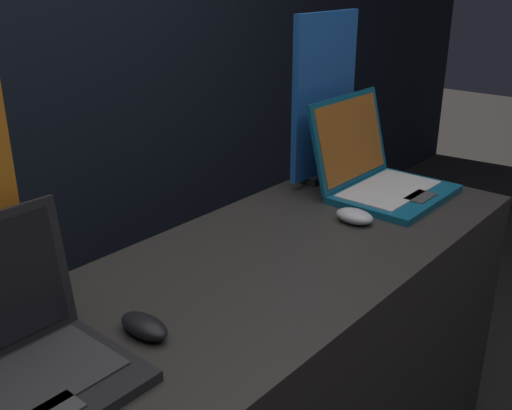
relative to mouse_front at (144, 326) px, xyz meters
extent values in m
cube|color=black|center=(-0.25, -0.01, -0.01)|extent=(0.37, 0.25, 0.02)
cube|color=#2D2D30|center=(-0.25, 0.01, 0.00)|extent=(0.33, 0.17, 0.00)
ellipsoid|color=black|center=(0.00, 0.00, 0.00)|extent=(0.06, 0.12, 0.04)
cube|color=#0F5170|center=(0.96, -0.01, -0.01)|extent=(0.36, 0.27, 0.02)
cube|color=#B7B7B7|center=(0.96, 0.01, 0.00)|extent=(0.32, 0.19, 0.00)
cube|color=#3F3F42|center=(0.96, -0.09, 0.00)|extent=(0.10, 0.06, 0.00)
cube|color=#0F5170|center=(0.96, 0.16, 0.13)|extent=(0.36, 0.08, 0.26)
cube|color=#A5591E|center=(0.96, 0.15, 0.13)|extent=(0.33, 0.06, 0.23)
ellipsoid|color=#B2B2B7|center=(0.71, -0.02, 0.00)|extent=(0.07, 0.11, 0.04)
cube|color=black|center=(0.96, 0.26, -0.01)|extent=(0.17, 0.07, 0.02)
cube|color=#1E59B2|center=(0.96, 0.26, 0.26)|extent=(0.31, 0.02, 0.50)
camera|label=1|loc=(-0.60, -0.78, 0.63)|focal=42.00mm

